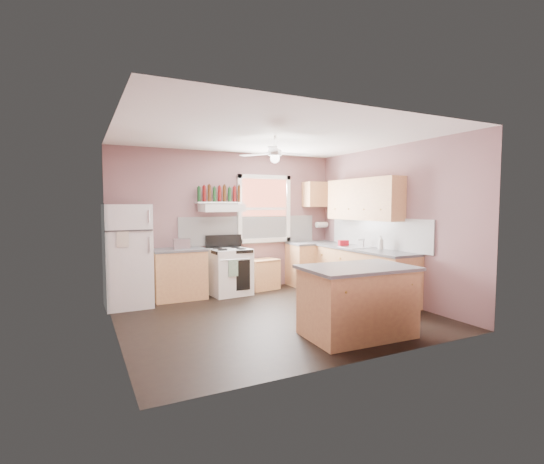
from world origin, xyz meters
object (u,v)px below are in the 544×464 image
stove (229,272)px  cart (263,275)px  toaster (182,244)px  island (357,303)px  refrigerator (127,256)px

stove → cart: size_ratio=1.46×
toaster → stove: size_ratio=0.33×
toaster → cart: 1.78m
cart → toaster: bearing=175.9°
cart → island: island is taller
stove → island: (0.66, -2.93, 0.00)m
refrigerator → island: 3.78m
toaster → cart: (1.63, 0.11, -0.70)m
toaster → island: (1.54, -2.95, -0.56)m
toaster → island: 3.37m
toaster → cart: bearing=10.8°
refrigerator → toaster: bearing=5.7°
stove → toaster: bearing=173.9°
toaster → island: bearing=-55.4°
stove → cart: bearing=4.1°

